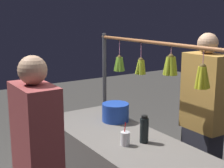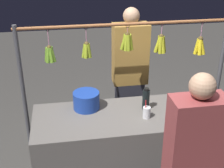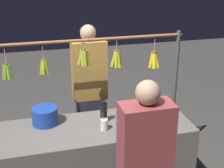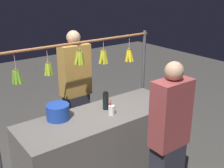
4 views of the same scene
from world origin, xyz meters
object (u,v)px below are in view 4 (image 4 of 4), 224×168
(water_bottle, at_px, (106,101))
(customer_person, at_px, (169,142))
(blue_bucket, at_px, (58,112))
(vendor_person, at_px, (76,92))
(drink_cup, at_px, (112,110))

(water_bottle, relative_size, customer_person, 0.14)
(blue_bucket, bearing_deg, vendor_person, -133.79)
(drink_cup, height_order, vendor_person, vendor_person)
(vendor_person, relative_size, customer_person, 1.05)
(water_bottle, xyz_separation_m, vendor_person, (0.01, -0.70, -0.11))
(blue_bucket, relative_size, vendor_person, 0.15)
(drink_cup, relative_size, vendor_person, 0.11)
(drink_cup, xyz_separation_m, vendor_person, (-0.03, -0.86, -0.05))
(drink_cup, relative_size, customer_person, 0.11)
(drink_cup, bearing_deg, customer_person, 99.44)
(drink_cup, bearing_deg, water_bottle, -101.99)
(blue_bucket, relative_size, drink_cup, 1.41)
(customer_person, bearing_deg, water_bottle, -84.28)
(drink_cup, distance_m, customer_person, 0.78)
(water_bottle, height_order, vendor_person, vendor_person)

